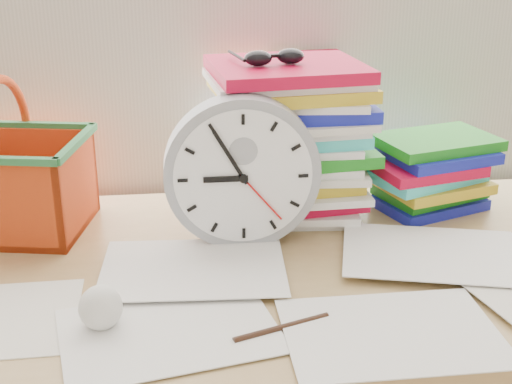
{
  "coord_description": "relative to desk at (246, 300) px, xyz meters",
  "views": [
    {
      "loc": [
        -0.11,
        0.49,
        1.32
      ],
      "look_at": [
        0.02,
        1.6,
        0.88
      ],
      "focal_mm": 50.0,
      "sensor_mm": 36.0,
      "label": 1
    }
  ],
  "objects": [
    {
      "name": "desk",
      "position": [
        0.0,
        0.0,
        0.0
      ],
      "size": [
        1.4,
        0.7,
        0.75
      ],
      "color": "#A7844E",
      "rests_on": "ground"
    },
    {
      "name": "paper_stack",
      "position": [
        0.11,
        0.22,
        0.23
      ],
      "size": [
        0.34,
        0.28,
        0.3
      ],
      "primitive_type": null,
      "rotation": [
        0.0,
        0.0,
        0.06
      ],
      "color": "white",
      "rests_on": "desk"
    },
    {
      "name": "clock",
      "position": [
        0.0,
        0.08,
        0.21
      ],
      "size": [
        0.28,
        0.06,
        0.28
      ],
      "primitive_type": "cylinder",
      "rotation": [
        1.57,
        0.0,
        0.0
      ],
      "color": "#94969D",
      "rests_on": "desk"
    },
    {
      "name": "sunglasses",
      "position": [
        0.08,
        0.21,
        0.39
      ],
      "size": [
        0.15,
        0.14,
        0.03
      ],
      "primitive_type": null,
      "rotation": [
        0.0,
        0.0,
        0.21
      ],
      "color": "black",
      "rests_on": "paper_stack"
    },
    {
      "name": "book_stack",
      "position": [
        0.4,
        0.21,
        0.15
      ],
      "size": [
        0.31,
        0.27,
        0.15
      ],
      "primitive_type": null,
      "rotation": [
        0.0,
        0.0,
        0.36
      ],
      "color": "white",
      "rests_on": "desk"
    },
    {
      "name": "basket",
      "position": [
        -0.43,
        0.2,
        0.22
      ],
      "size": [
        0.33,
        0.28,
        0.29
      ],
      "primitive_type": null,
      "rotation": [
        0.0,
        0.0,
        -0.19
      ],
      "color": "#DC4815",
      "rests_on": "desk"
    },
    {
      "name": "crumpled_ball",
      "position": [
        -0.23,
        -0.18,
        0.11
      ],
      "size": [
        0.07,
        0.07,
        0.07
      ],
      "primitive_type": "sphere",
      "color": "white",
      "rests_on": "desk"
    },
    {
      "name": "pen",
      "position": [
        0.03,
        -0.22,
        0.08
      ],
      "size": [
        0.15,
        0.06,
        0.01
      ],
      "primitive_type": "cylinder",
      "rotation": [
        0.0,
        1.57,
        0.34
      ],
      "color": "black",
      "rests_on": "desk"
    },
    {
      "name": "scattered_papers",
      "position": [
        0.0,
        0.0,
        0.08
      ],
      "size": [
        1.26,
        0.42,
        0.02
      ],
      "primitive_type": null,
      "color": "white",
      "rests_on": "desk"
    }
  ]
}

